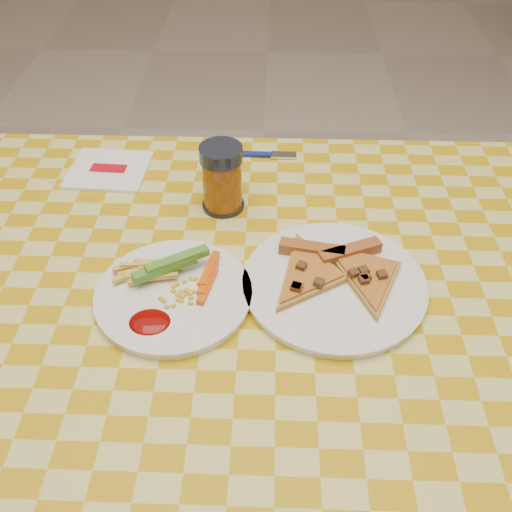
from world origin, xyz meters
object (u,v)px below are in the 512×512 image
at_px(plate_left, 174,296).
at_px(plate_right, 334,285).
at_px(drink_glass, 222,178).
at_px(table, 242,325).

bearing_deg(plate_left, plate_right, 7.21).
relative_size(plate_left, drink_glass, 1.89).
bearing_deg(drink_glass, plate_left, -103.82).
relative_size(plate_right, drink_glass, 2.25).
bearing_deg(drink_glass, table, -78.43).
height_order(plate_left, plate_right, same).
height_order(table, drink_glass, drink_glass).
height_order(table, plate_right, plate_right).
relative_size(table, drink_glass, 10.74).
xyz_separation_m(plate_right, drink_glass, (-0.18, 0.19, 0.05)).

